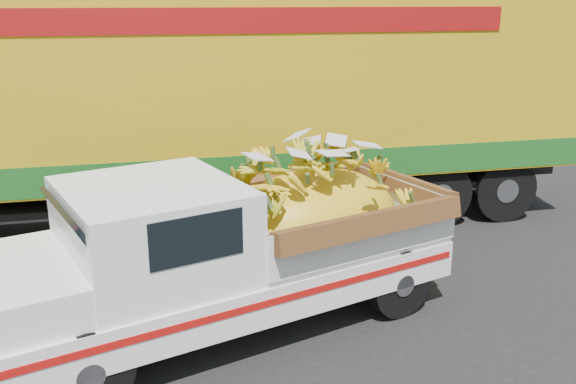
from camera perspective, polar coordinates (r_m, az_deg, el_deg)
name	(u,v)px	position (r m, az deg, el deg)	size (l,w,h in m)	color
ground	(333,317)	(7.81, 4.00, -11.04)	(100.00, 100.00, 0.00)	black
curb	(196,180)	(13.28, -8.22, 1.10)	(60.00, 0.25, 0.15)	gray
sidewalk	(172,157)	(15.26, -10.26, 3.05)	(60.00, 4.00, 0.14)	gray
building_right	(477,15)	(27.43, 16.44, 14.89)	(14.00, 6.00, 6.00)	gray
pickup_truck	(256,240)	(7.40, -2.83, -4.30)	(5.43, 2.63, 1.83)	black
semi_trailer	(217,97)	(10.48, -6.29, 8.40)	(12.07, 4.44, 3.80)	black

